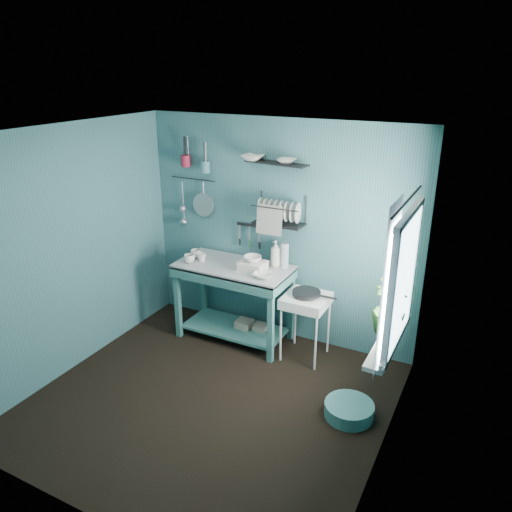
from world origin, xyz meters
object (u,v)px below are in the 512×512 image
at_px(utensil_cup_magenta, 186,161).
at_px(potted_plant, 389,307).
at_px(wash_tub, 253,266).
at_px(hotplate_stand, 305,326).
at_px(mug_right, 196,254).
at_px(floor_basin, 349,410).
at_px(mug_left, 189,259).
at_px(frying_pan, 306,293).
at_px(storage_tin_small, 261,332).
at_px(work_counter, 234,302).
at_px(water_bottle, 285,255).
at_px(dish_rack, 279,210).
at_px(mug_mid, 202,258).
at_px(colander, 204,205).
at_px(utensil_cup_teal, 205,167).
at_px(storage_tin_large, 244,329).
at_px(soap_bottle, 276,253).

distance_m(utensil_cup_magenta, potted_plant, 2.89).
relative_size(wash_tub, hotplate_stand, 0.38).
height_order(mug_right, hotplate_stand, mug_right).
height_order(wash_tub, floor_basin, wash_tub).
relative_size(mug_left, mug_right, 1.00).
relative_size(frying_pan, storage_tin_small, 1.50).
relative_size(mug_left, hotplate_stand, 0.17).
bearing_deg(hotplate_stand, work_counter, -170.58).
bearing_deg(frying_pan, water_bottle, 148.19).
xyz_separation_m(mug_right, dish_rack, (0.94, 0.23, 0.59)).
xyz_separation_m(hotplate_stand, potted_plant, (0.97, -0.57, 0.72)).
bearing_deg(mug_right, frying_pan, -0.06).
height_order(mug_mid, colander, colander).
relative_size(dish_rack, colander, 1.96).
bearing_deg(water_bottle, colander, 175.24).
distance_m(mug_right, potted_plant, 2.41).
height_order(utensil_cup_teal, storage_tin_large, utensil_cup_teal).
xyz_separation_m(hotplate_stand, colander, (-1.45, 0.31, 1.10)).
bearing_deg(soap_bottle, colander, 173.61).
distance_m(soap_bottle, utensil_cup_magenta, 1.50).
relative_size(potted_plant, floor_basin, 1.11).
height_order(soap_bottle, dish_rack, dish_rack).
height_order(storage_tin_large, storage_tin_small, storage_tin_large).
bearing_deg(hotplate_stand, dish_rack, 161.64).
bearing_deg(frying_pan, storage_tin_small, 171.97).
distance_m(work_counter, utensil_cup_teal, 1.57).
relative_size(work_counter, colander, 4.60).
bearing_deg(mug_left, floor_basin, -15.72).
bearing_deg(work_counter, mug_right, 178.10).
distance_m(mug_right, floor_basin, 2.42).
bearing_deg(colander, dish_rack, -4.53).
relative_size(mug_mid, utensil_cup_magenta, 0.77).
xyz_separation_m(mug_right, frying_pan, (1.38, -0.00, -0.19)).
bearing_deg(work_counter, wash_tub, -6.48).
distance_m(mug_mid, soap_bottle, 0.85).
bearing_deg(potted_plant, utensil_cup_magenta, 162.01).
bearing_deg(utensil_cup_teal, hotplate_stand, -11.52).
height_order(hotplate_stand, utensil_cup_magenta, utensil_cup_magenta).
distance_m(mug_mid, hotplate_stand, 1.39).
bearing_deg(water_bottle, utensil_cup_teal, 176.61).
height_order(colander, storage_tin_small, colander).
relative_size(work_counter, floor_basin, 2.85).
relative_size(mug_left, colander, 0.44).
xyz_separation_m(work_counter, mug_mid, (-0.38, -0.06, 0.50)).
bearing_deg(frying_pan, mug_left, -173.33).
distance_m(water_bottle, floor_basin, 1.77).
bearing_deg(colander, work_counter, -28.54).
bearing_deg(storage_tin_large, utensil_cup_magenta, 165.14).
relative_size(utensil_cup_teal, colander, 0.46).
xyz_separation_m(mug_right, utensil_cup_teal, (-0.01, 0.28, 0.96)).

